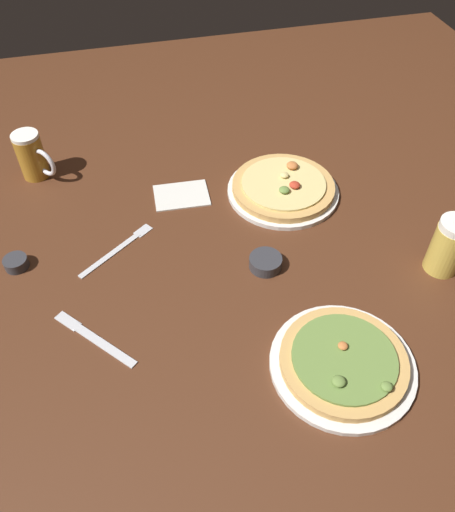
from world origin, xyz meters
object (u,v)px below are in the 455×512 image
knife_right (94,338)px  pizza_plate_near (343,362)px  beer_mug_amber (450,246)px  fork_left (118,249)px  pizza_plate_far (283,188)px  ramekin_sauce (265,262)px  napkin_folded (181,195)px  beer_mug_dark (32,156)px  ramekin_butter (16,263)px

knife_right → pizza_plate_near: bearing=-21.5°
beer_mug_amber → fork_left: beer_mug_amber is taller
pizza_plate_far → ramekin_sauce: 0.27m
napkin_folded → beer_mug_dark: bearing=153.6°
beer_mug_dark → fork_left: 0.39m
beer_mug_amber → ramekin_sauce: 0.41m
beer_mug_dark → ramekin_sauce: 0.70m
beer_mug_amber → knife_right: beer_mug_amber is taller
pizza_plate_far → beer_mug_amber: (0.27, -0.35, 0.05)m
pizza_plate_near → ramekin_butter: 0.76m
pizza_plate_far → beer_mug_dark: 0.68m
beer_mug_dark → beer_mug_amber: size_ratio=0.94×
pizza_plate_far → napkin_folded: (-0.27, 0.05, -0.01)m
pizza_plate_near → fork_left: pizza_plate_near is taller
beer_mug_dark → ramekin_butter: 0.35m
ramekin_sauce → ramekin_butter: bearing=166.0°
pizza_plate_far → fork_left: bearing=-166.8°
pizza_plate_near → beer_mug_amber: beer_mug_amber is taller
pizza_plate_far → ramekin_sauce: pizza_plate_far is taller
pizza_plate_near → ramekin_sauce: size_ratio=3.77×
pizza_plate_near → napkin_folded: 0.63m
beer_mug_amber → napkin_folded: size_ratio=0.98×
beer_mug_dark → napkin_folded: size_ratio=0.92×
beer_mug_amber → beer_mug_dark: bearing=147.3°
beer_mug_dark → beer_mug_amber: beer_mug_amber is taller
beer_mug_amber → fork_left: 0.76m
ramekin_sauce → fork_left: 0.35m
pizza_plate_far → beer_mug_dark: (-0.64, 0.24, 0.05)m
ramekin_sauce → beer_mug_amber: bearing=-14.4°
pizza_plate_near → beer_mug_amber: size_ratio=2.04×
pizza_plate_far → knife_right: (-0.52, -0.35, -0.01)m
fork_left → ramekin_butter: bearing=179.6°
pizza_plate_near → pizza_plate_far: bearing=84.2°
ramekin_sauce → napkin_folded: ramekin_sauce is taller
beer_mug_amber → napkin_folded: (-0.54, 0.40, -0.07)m
beer_mug_amber → ramekin_sauce: beer_mug_amber is taller
beer_mug_amber → ramekin_sauce: bearing=165.6°
pizza_plate_far → ramekin_butter: (-0.68, -0.10, -0.00)m
ramekin_butter → knife_right: size_ratio=0.31×
ramekin_sauce → fork_left: bearing=157.0°
ramekin_butter → napkin_folded: bearing=20.7°
beer_mug_dark → fork_left: size_ratio=0.69×
beer_mug_dark → beer_mug_amber: 1.08m
beer_mug_amber → knife_right: size_ratio=0.79×
ramekin_sauce → pizza_plate_near: bearing=-76.7°
beer_mug_dark → ramekin_butter: (-0.05, -0.34, -0.05)m
ramekin_sauce → ramekin_butter: (-0.56, 0.14, -0.00)m
beer_mug_dark → fork_left: bearing=-61.5°
beer_mug_dark → knife_right: (0.11, -0.59, -0.06)m
knife_right → beer_mug_dark: bearing=100.8°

